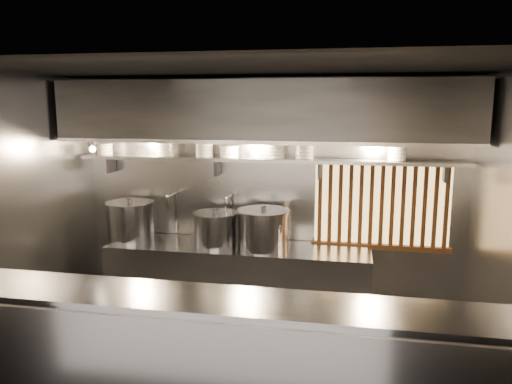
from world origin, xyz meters
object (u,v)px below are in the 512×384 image
(stock_pot_left, at_px, (130,221))
(stock_pot_mid, at_px, (216,229))
(heat_lamp, at_px, (91,144))
(stock_pot_right, at_px, (264,229))
(pendant_bulb, at_px, (256,153))

(stock_pot_left, height_order, stock_pot_mid, stock_pot_left)
(heat_lamp, xyz_separation_m, stock_pot_right, (1.91, 0.24, -0.94))
(stock_pot_right, bearing_deg, stock_pot_mid, 178.07)
(pendant_bulb, bearing_deg, stock_pot_mid, -169.00)
(stock_pot_left, bearing_deg, heat_lamp, -132.25)
(stock_pot_left, bearing_deg, stock_pot_right, -2.38)
(heat_lamp, height_order, stock_pot_right, heat_lamp)
(pendant_bulb, distance_m, stock_pot_left, 1.73)
(heat_lamp, height_order, stock_pot_mid, heat_lamp)
(pendant_bulb, bearing_deg, heat_lamp, -169.00)
(stock_pot_mid, height_order, stock_pot_right, stock_pot_right)
(pendant_bulb, height_order, stock_pot_left, pendant_bulb)
(stock_pot_mid, xyz_separation_m, stock_pot_right, (0.56, -0.02, 0.03))
(heat_lamp, xyz_separation_m, pendant_bulb, (1.80, 0.35, -0.11))
(heat_lamp, height_order, pendant_bulb, heat_lamp)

